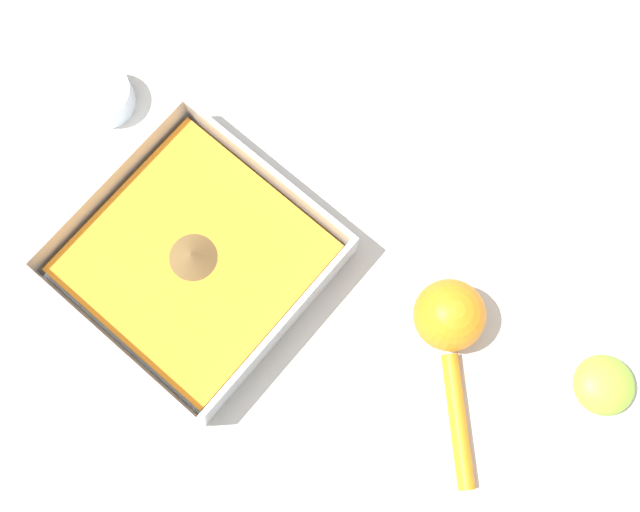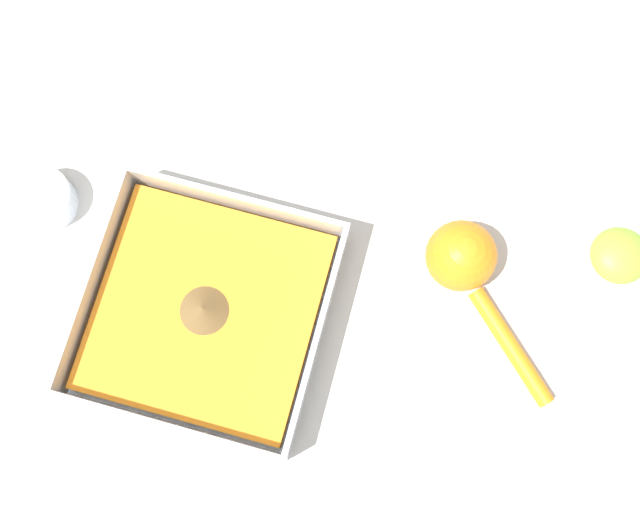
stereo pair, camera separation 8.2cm
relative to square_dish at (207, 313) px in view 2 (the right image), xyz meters
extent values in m
plane|color=beige|center=(0.03, -0.02, -0.02)|extent=(4.00, 4.00, 0.00)
cube|color=silver|center=(0.00, 0.00, -0.02)|extent=(0.26, 0.26, 0.01)
cube|color=silver|center=(0.00, 0.12, 0.02)|extent=(0.26, 0.01, 0.06)
cube|color=silver|center=(0.00, -0.12, 0.02)|extent=(0.26, 0.01, 0.06)
cube|color=silver|center=(0.12, 0.00, 0.02)|extent=(0.01, 0.24, 0.06)
cube|color=silver|center=(-0.12, 0.00, 0.02)|extent=(0.01, 0.24, 0.06)
cube|color=orange|center=(0.00, 0.00, 0.00)|extent=(0.23, 0.23, 0.03)
cone|color=brown|center=(0.00, 0.00, 0.02)|extent=(0.05, 0.05, 0.02)
cylinder|color=silver|center=(0.22, -0.08, 0.00)|extent=(0.07, 0.07, 0.03)
cylinder|color=brown|center=(0.22, -0.08, -0.01)|extent=(0.06, 0.06, 0.02)
sphere|color=orange|center=(-0.25, -0.13, 0.02)|extent=(0.08, 0.08, 0.08)
cylinder|color=orange|center=(-0.33, -0.05, -0.01)|extent=(0.11, 0.11, 0.02)
ellipsoid|color=#93CC38|center=(-0.43, -0.18, 0.00)|extent=(0.07, 0.07, 0.04)
camera|label=1|loc=(-0.23, 0.05, 0.81)|focal=42.00mm
camera|label=2|loc=(-0.15, 0.09, 0.81)|focal=42.00mm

